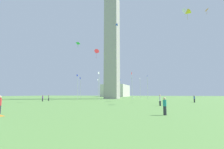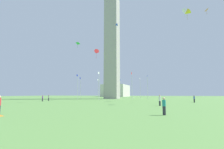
{
  "view_description": "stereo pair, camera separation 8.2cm",
  "coord_description": "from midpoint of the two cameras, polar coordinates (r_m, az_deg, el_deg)",
  "views": [
    {
      "loc": [
        66.98,
        20.73,
        1.9
      ],
      "look_at": [
        0.0,
        0.0,
        10.09
      ],
      "focal_mm": 27.0,
      "sensor_mm": 36.0,
      "label": 1
    },
    {
      "loc": [
        66.96,
        20.81,
        1.9
      ],
      "look_at": [
        0.0,
        0.0,
        10.09
      ],
      "focal_mm": 27.0,
      "sensor_mm": 36.0,
      "label": 2
    }
  ],
  "objects": [
    {
      "name": "flagpole_e",
      "position": [
        67.28,
        11.93,
        -3.8
      ],
      "size": [
        1.12,
        0.14,
        9.38
      ],
      "color": "silver",
      "rests_on": "ground"
    },
    {
      "name": "person_blue_shirt",
      "position": [
        43.24,
        26.06,
        -7.44
      ],
      "size": [
        0.32,
        0.32,
        1.63
      ],
      "rotation": [
        0.0,
        0.0,
        -1.99
      ],
      "color": "#2D2D38",
      "rests_on": "ground"
    },
    {
      "name": "person_purple_shirt",
      "position": [
        48.2,
        -22.49,
        -7.48
      ],
      "size": [
        0.32,
        0.32,
        1.6
      ],
      "rotation": [
        0.0,
        0.0,
        3.37
      ],
      "color": "#2D2D38",
      "rests_on": "ground"
    },
    {
      "name": "person_gray_shirt",
      "position": [
        51.73,
        -20.68,
        -7.39
      ],
      "size": [
        0.32,
        0.32,
        1.72
      ],
      "rotation": [
        0.0,
        0.0,
        3.02
      ],
      "color": "#2D2D38",
      "rests_on": "ground"
    },
    {
      "name": "flagpole_sw",
      "position": [
        83.31,
        -4.74,
        -4.44
      ],
      "size": [
        1.12,
        0.14,
        9.38
      ],
      "color": "silver",
      "rests_on": "ground"
    },
    {
      "name": "person_white_shirt",
      "position": [
        28.92,
        15.87,
        -8.42
      ],
      "size": [
        0.32,
        0.32,
        1.78
      ],
      "rotation": [
        0.0,
        0.0,
        -2.96
      ],
      "color": "#2D2D38",
      "rests_on": "ground"
    },
    {
      "name": "flagpole_nw",
      "position": [
        64.66,
        -11.58,
        -3.7
      ],
      "size": [
        1.12,
        0.14,
        9.38
      ],
      "color": "silver",
      "rests_on": "ground"
    },
    {
      "name": "flagpole_w",
      "position": [
        75.75,
        -10.67,
        -4.13
      ],
      "size": [
        1.12,
        0.14,
        9.38
      ],
      "color": "silver",
      "rests_on": "ground"
    },
    {
      "name": "flagpole_s",
      "position": [
        84.17,
        2.91,
        -4.48
      ],
      "size": [
        1.12,
        0.14,
        9.38
      ],
      "color": "silver",
      "rests_on": "ground"
    },
    {
      "name": "distant_building",
      "position": [
        133.08,
        1.33,
        -5.53
      ],
      "size": [
        24.96,
        17.27,
        9.04
      ],
      "color": "beige",
      "rests_on": "ground"
    },
    {
      "name": "flagpole_n",
      "position": [
        56.4,
        -4.45,
        -3.4
      ],
      "size": [
        1.12,
        0.14,
        9.38
      ],
      "color": "silver",
      "rests_on": "ground"
    },
    {
      "name": "obelisk_monument",
      "position": [
        73.82,
        -0.03,
        11.56
      ],
      "size": [
        5.5,
        5.5,
        49.97
      ],
      "color": "#A8A399",
      "rests_on": "ground"
    },
    {
      "name": "kite_green_diamond",
      "position": [
        44.73,
        -11.49,
        10.23
      ],
      "size": [
        0.96,
        1.01,
        1.41
      ],
      "color": "green"
    },
    {
      "name": "ground_plane",
      "position": [
        70.14,
        -0.03,
        -8.22
      ],
      "size": [
        260.0,
        260.0,
        0.0
      ],
      "primitive_type": "plane",
      "color": "#609347"
    },
    {
      "name": "kite_white_box",
      "position": [
        57.71,
        23.33,
        19.24
      ],
      "size": [
        0.86,
        1.34,
        2.84
      ],
      "color": "white"
    },
    {
      "name": "flagpole_se",
      "position": [
        78.0,
        9.5,
        -4.23
      ],
      "size": [
        1.12,
        0.14,
        9.38
      ],
      "color": "silver",
      "rests_on": "ground"
    },
    {
      "name": "person_red_shirt",
      "position": [
        19.92,
        -33.88,
        -8.5
      ],
      "size": [
        0.32,
        0.32,
        1.76
      ],
      "rotation": [
        0.0,
        0.0,
        -2.95
      ],
      "color": "#2D2D38",
      "rests_on": "ground"
    },
    {
      "name": "flagpole_ne",
      "position": [
        57.65,
        6.73,
        -3.44
      ],
      "size": [
        1.12,
        0.14,
        9.38
      ],
      "color": "silver",
      "rests_on": "ground"
    },
    {
      "name": "kite_orange_diamond",
      "position": [
        52.7,
        29.36,
        18.47
      ],
      "size": [
        0.94,
        0.78,
        1.56
      ],
      "color": "orange"
    },
    {
      "name": "kite_blue_delta",
      "position": [
        66.27,
        1.43,
        16.46
      ],
      "size": [
        1.29,
        1.43,
        2.13
      ],
      "color": "blue"
    },
    {
      "name": "kite_yellow_delta",
      "position": [
        40.92,
        24.03,
        18.6
      ],
      "size": [
        1.31,
        1.63,
        2.38
      ],
      "color": "yellow"
    },
    {
      "name": "person_teal_shirt",
      "position": [
        16.34,
        17.28,
        -10.23
      ],
      "size": [
        0.32,
        0.32,
        1.61
      ],
      "rotation": [
        0.0,
        0.0,
        -3.17
      ],
      "color": "#2D2D38",
      "rests_on": "ground"
    },
    {
      "name": "kite_red_delta",
      "position": [
        53.94,
        -5.37,
        7.53
      ],
      "size": [
        2.33,
        2.25,
        3.07
      ],
      "color": "red"
    }
  ]
}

